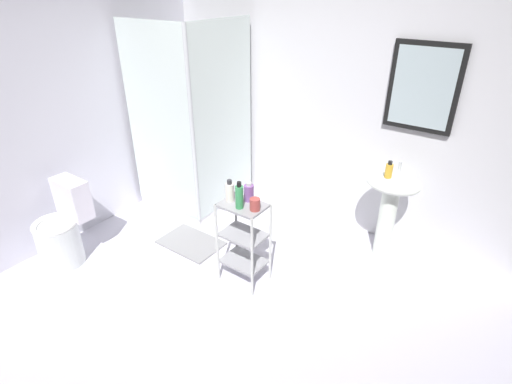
{
  "coord_description": "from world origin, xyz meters",
  "views": [
    {
      "loc": [
        1.65,
        -1.65,
        2.3
      ],
      "look_at": [
        0.11,
        0.51,
        0.87
      ],
      "focal_mm": 27.72,
      "sensor_mm": 36.0,
      "label": 1
    }
  ],
  "objects_px": {
    "hand_soap_bottle": "(389,170)",
    "body_wash_bottle_green": "(239,197)",
    "rinse_cup": "(255,204)",
    "bath_mat": "(191,243)",
    "toilet": "(63,231)",
    "shower_stall": "(195,168)",
    "conditioner_bottle_purple": "(249,192)",
    "pedestal_sink": "(390,200)",
    "lotion_bottle_white": "(230,192)",
    "storage_cart": "(244,236)"
  },
  "relations": [
    {
      "from": "storage_cart",
      "to": "bath_mat",
      "type": "bearing_deg",
      "value": 172.29
    },
    {
      "from": "conditioner_bottle_purple",
      "to": "rinse_cup",
      "type": "xyz_separation_m",
      "value": [
        0.13,
        -0.09,
        -0.02
      ]
    },
    {
      "from": "hand_soap_bottle",
      "to": "conditioner_bottle_purple",
      "type": "relative_size",
      "value": 0.94
    },
    {
      "from": "shower_stall",
      "to": "body_wash_bottle_green",
      "type": "xyz_separation_m",
      "value": [
        1.21,
        -0.76,
        0.38
      ]
    },
    {
      "from": "rinse_cup",
      "to": "shower_stall",
      "type": "bearing_deg",
      "value": 151.53
    },
    {
      "from": "hand_soap_bottle",
      "to": "body_wash_bottle_green",
      "type": "bearing_deg",
      "value": -127.01
    },
    {
      "from": "shower_stall",
      "to": "toilet",
      "type": "bearing_deg",
      "value": -100.91
    },
    {
      "from": "pedestal_sink",
      "to": "bath_mat",
      "type": "xyz_separation_m",
      "value": [
        -1.58,
        -0.94,
        -0.57
      ]
    },
    {
      "from": "body_wash_bottle_green",
      "to": "bath_mat",
      "type": "xyz_separation_m",
      "value": [
        -0.75,
        0.15,
        -0.83
      ]
    },
    {
      "from": "shower_stall",
      "to": "pedestal_sink",
      "type": "bearing_deg",
      "value": 9.11
    },
    {
      "from": "shower_stall",
      "to": "conditioner_bottle_purple",
      "type": "height_order",
      "value": "shower_stall"
    },
    {
      "from": "storage_cart",
      "to": "conditioner_bottle_purple",
      "type": "relative_size",
      "value": 4.64
    },
    {
      "from": "toilet",
      "to": "conditioner_bottle_purple",
      "type": "distance_m",
      "value": 1.76
    },
    {
      "from": "bath_mat",
      "to": "storage_cart",
      "type": "bearing_deg",
      "value": -7.71
    },
    {
      "from": "storage_cart",
      "to": "lotion_bottle_white",
      "type": "relative_size",
      "value": 4.03
    },
    {
      "from": "storage_cart",
      "to": "bath_mat",
      "type": "xyz_separation_m",
      "value": [
        -0.74,
        0.1,
        -0.43
      ]
    },
    {
      "from": "toilet",
      "to": "rinse_cup",
      "type": "xyz_separation_m",
      "value": [
        1.61,
        0.73,
        0.47
      ]
    },
    {
      "from": "rinse_cup",
      "to": "bath_mat",
      "type": "height_order",
      "value": "rinse_cup"
    },
    {
      "from": "conditioner_bottle_purple",
      "to": "body_wash_bottle_green",
      "type": "relative_size",
      "value": 0.71
    },
    {
      "from": "storage_cart",
      "to": "body_wash_bottle_green",
      "type": "bearing_deg",
      "value": -82.18
    },
    {
      "from": "pedestal_sink",
      "to": "storage_cart",
      "type": "bearing_deg",
      "value": -129.17
    },
    {
      "from": "conditioner_bottle_purple",
      "to": "bath_mat",
      "type": "relative_size",
      "value": 0.27
    },
    {
      "from": "lotion_bottle_white",
      "to": "body_wash_bottle_green",
      "type": "relative_size",
      "value": 0.82
    },
    {
      "from": "storage_cart",
      "to": "hand_soap_bottle",
      "type": "xyz_separation_m",
      "value": [
        0.8,
        1.0,
        0.44
      ]
    },
    {
      "from": "storage_cart",
      "to": "hand_soap_bottle",
      "type": "height_order",
      "value": "hand_soap_bottle"
    },
    {
      "from": "lotion_bottle_white",
      "to": "bath_mat",
      "type": "relative_size",
      "value": 0.31
    },
    {
      "from": "conditioner_bottle_purple",
      "to": "rinse_cup",
      "type": "distance_m",
      "value": 0.16
    },
    {
      "from": "rinse_cup",
      "to": "bath_mat",
      "type": "bearing_deg",
      "value": 172.66
    },
    {
      "from": "hand_soap_bottle",
      "to": "rinse_cup",
      "type": "xyz_separation_m",
      "value": [
        -0.68,
        -1.01,
        -0.09
      ]
    },
    {
      "from": "hand_soap_bottle",
      "to": "bath_mat",
      "type": "height_order",
      "value": "hand_soap_bottle"
    },
    {
      "from": "storage_cart",
      "to": "bath_mat",
      "type": "height_order",
      "value": "storage_cart"
    },
    {
      "from": "toilet",
      "to": "storage_cart",
      "type": "height_order",
      "value": "toilet"
    },
    {
      "from": "storage_cart",
      "to": "bath_mat",
      "type": "relative_size",
      "value": 1.23
    },
    {
      "from": "lotion_bottle_white",
      "to": "conditioner_bottle_purple",
      "type": "bearing_deg",
      "value": 37.54
    },
    {
      "from": "hand_soap_bottle",
      "to": "body_wash_bottle_green",
      "type": "distance_m",
      "value": 1.32
    },
    {
      "from": "shower_stall",
      "to": "hand_soap_bottle",
      "type": "bearing_deg",
      "value": 8.22
    },
    {
      "from": "toilet",
      "to": "rinse_cup",
      "type": "bearing_deg",
      "value": 24.31
    },
    {
      "from": "shower_stall",
      "to": "lotion_bottle_white",
      "type": "xyz_separation_m",
      "value": [
        1.08,
        -0.72,
        0.36
      ]
    },
    {
      "from": "pedestal_sink",
      "to": "toilet",
      "type": "relative_size",
      "value": 1.07
    },
    {
      "from": "toilet",
      "to": "hand_soap_bottle",
      "type": "distance_m",
      "value": 2.92
    },
    {
      "from": "pedestal_sink",
      "to": "lotion_bottle_white",
      "type": "relative_size",
      "value": 4.41
    },
    {
      "from": "pedestal_sink",
      "to": "rinse_cup",
      "type": "height_order",
      "value": "rinse_cup"
    },
    {
      "from": "rinse_cup",
      "to": "bath_mat",
      "type": "relative_size",
      "value": 0.16
    },
    {
      "from": "bath_mat",
      "to": "body_wash_bottle_green",
      "type": "bearing_deg",
      "value": -11.71
    },
    {
      "from": "rinse_cup",
      "to": "bath_mat",
      "type": "distance_m",
      "value": 1.17
    },
    {
      "from": "pedestal_sink",
      "to": "lotion_bottle_white",
      "type": "bearing_deg",
      "value": -132.8
    },
    {
      "from": "lotion_bottle_white",
      "to": "bath_mat",
      "type": "distance_m",
      "value": 1.02
    },
    {
      "from": "pedestal_sink",
      "to": "body_wash_bottle_green",
      "type": "distance_m",
      "value": 1.4
    },
    {
      "from": "pedestal_sink",
      "to": "rinse_cup",
      "type": "xyz_separation_m",
      "value": [
        -0.72,
        -1.05,
        0.21
      ]
    },
    {
      "from": "pedestal_sink",
      "to": "storage_cart",
      "type": "xyz_separation_m",
      "value": [
        -0.85,
        -1.04,
        -0.14
      ]
    }
  ]
}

